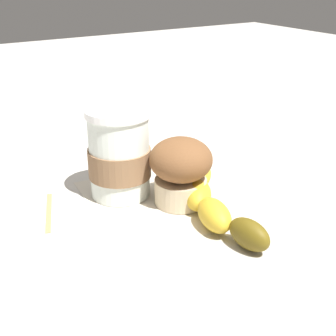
{
  "coord_description": "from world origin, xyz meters",
  "views": [
    {
      "loc": [
        -0.32,
        -0.51,
        0.32
      ],
      "look_at": [
        0.0,
        0.0,
        0.05
      ],
      "focal_mm": 50.0,
      "sensor_mm": 36.0,
      "label": 1
    }
  ],
  "objects": [
    {
      "name": "coffee_cup",
      "position": [
        -0.05,
        0.05,
        0.06
      ],
      "size": [
        0.09,
        0.09,
        0.13
      ],
      "color": "silver",
      "rests_on": "paper_napkin"
    },
    {
      "name": "muffin",
      "position": [
        0.01,
        -0.02,
        0.05
      ],
      "size": [
        0.09,
        0.09,
        0.1
      ],
      "color": "beige",
      "rests_on": "paper_napkin"
    },
    {
      "name": "wooden_stirrer",
      "position": [
        -0.16,
        0.05,
        0.0
      ],
      "size": [
        0.04,
        0.11,
        0.0
      ],
      "primitive_type": "cube",
      "rotation": [
        0.0,
        0.0,
        1.22
      ],
      "color": "tan",
      "rests_on": "ground_plane"
    },
    {
      "name": "banana",
      "position": [
        0.02,
        -0.08,
        0.02
      ],
      "size": [
        0.11,
        0.22,
        0.04
      ],
      "color": "gold",
      "rests_on": "paper_napkin"
    },
    {
      "name": "ground_plane",
      "position": [
        0.0,
        0.0,
        0.0
      ],
      "size": [
        3.0,
        3.0,
        0.0
      ],
      "primitive_type": "plane",
      "color": "beige"
    },
    {
      "name": "paper_napkin",
      "position": [
        0.0,
        0.0,
        0.0
      ],
      "size": [
        0.24,
        0.24,
        0.0
      ],
      "primitive_type": "cube",
      "rotation": [
        0.0,
        0.0,
        -0.11
      ],
      "color": "beige",
      "rests_on": "ground_plane"
    }
  ]
}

